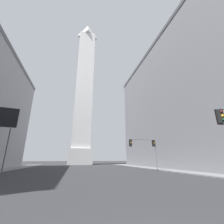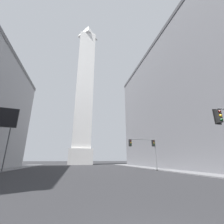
# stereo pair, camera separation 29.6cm
# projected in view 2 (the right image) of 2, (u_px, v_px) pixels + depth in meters

# --- Properties ---
(sidewalk_right) EXTENTS (5.00, 74.12, 0.15)m
(sidewalk_right) POSITION_uv_depth(u_px,v_px,m) (176.00, 171.00, 26.62)
(sidewalk_right) COLOR slate
(sidewalk_right) RESTS_ON ground_plane
(building_right) EXTENTS (27.76, 49.01, 32.22)m
(building_right) POSITION_uv_depth(u_px,v_px,m) (203.00, 104.00, 39.80)
(building_right) COLOR slate
(building_right) RESTS_ON ground_plane
(obelisk) EXTENTS (9.37, 9.37, 71.34)m
(obelisk) POSITION_uv_depth(u_px,v_px,m) (85.00, 87.00, 70.20)
(obelisk) COLOR silver
(obelisk) RESTS_ON ground_plane
(traffic_light_mid_right) EXTENTS (5.57, 0.52, 5.74)m
(traffic_light_mid_right) POSITION_uv_depth(u_px,v_px,m) (146.00, 146.00, 28.80)
(traffic_light_mid_right) COLOR slate
(traffic_light_mid_right) RESTS_ON ground_plane
(billboard_sign) EXTENTS (5.02, 1.01, 10.72)m
(billboard_sign) POSITION_uv_depth(u_px,v_px,m) (1.00, 119.00, 25.83)
(billboard_sign) COLOR #3F3F42
(billboard_sign) RESTS_ON ground_plane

